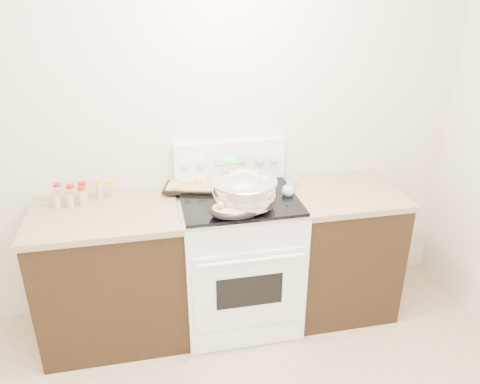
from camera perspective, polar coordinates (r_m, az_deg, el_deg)
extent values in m
cube|color=beige|center=(3.13, -7.88, 8.31)|extent=(4.00, 0.05, 2.70)
cube|color=black|center=(3.21, -15.13, -9.97)|extent=(0.90, 0.64, 0.88)
cube|color=brown|center=(2.98, -16.08, -2.63)|extent=(0.93, 0.67, 0.04)
cube|color=black|center=(3.44, 11.87, -7.08)|extent=(0.70, 0.64, 0.88)
cube|color=brown|center=(3.23, 12.57, -0.09)|extent=(0.73, 0.67, 0.04)
cube|color=white|center=(3.22, -0.18, -8.41)|extent=(0.76, 0.66, 0.92)
cube|color=white|center=(2.95, 1.16, -11.95)|extent=(0.70, 0.01, 0.55)
cube|color=black|center=(2.95, 1.19, -12.03)|extent=(0.42, 0.01, 0.22)
cylinder|color=white|center=(2.78, 1.38, -8.36)|extent=(0.65, 0.02, 0.02)
cube|color=white|center=(3.19, 1.09, -17.36)|extent=(0.70, 0.01, 0.14)
cube|color=silver|center=(3.00, -0.20, -0.90)|extent=(0.78, 0.68, 0.01)
cube|color=black|center=(2.99, -0.20, -0.69)|extent=(0.74, 0.64, 0.01)
cube|color=white|center=(3.20, -1.26, 3.87)|extent=(0.76, 0.07, 0.28)
cylinder|color=white|center=(3.12, -6.55, 3.40)|extent=(0.06, 0.02, 0.06)
cylinder|color=white|center=(3.12, -4.72, 3.54)|extent=(0.06, 0.02, 0.06)
cylinder|color=white|center=(3.19, 2.43, 4.07)|extent=(0.06, 0.02, 0.06)
cylinder|color=white|center=(3.22, 4.16, 4.19)|extent=(0.06, 0.02, 0.06)
cube|color=#19E533|center=(3.16, -1.12, 3.84)|extent=(0.09, 0.00, 0.04)
cube|color=silver|center=(3.14, -2.55, 3.73)|extent=(0.05, 0.00, 0.05)
cube|color=silver|center=(3.17, 0.31, 3.94)|extent=(0.05, 0.00, 0.05)
ellipsoid|color=silver|center=(2.82, 0.53, -0.43)|extent=(0.41, 0.41, 0.23)
cylinder|color=silver|center=(2.85, 0.52, -1.74)|extent=(0.21, 0.21, 0.01)
torus|color=silver|center=(2.78, 0.54, 1.31)|extent=(0.40, 0.40, 0.02)
cylinder|color=silver|center=(2.81, 0.53, 0.03)|extent=(0.37, 0.37, 0.13)
cylinder|color=olive|center=(2.79, 0.54, 1.08)|extent=(0.35, 0.35, 0.00)
cube|color=beige|center=(2.91, -0.96, 2.21)|extent=(0.04, 0.04, 0.03)
cube|color=beige|center=(2.84, -1.09, 1.70)|extent=(0.03, 0.03, 0.03)
cube|color=beige|center=(2.91, 1.56, 2.20)|extent=(0.03, 0.03, 0.02)
cube|color=beige|center=(2.84, 2.02, 1.64)|extent=(0.04, 0.04, 0.03)
cube|color=beige|center=(2.84, 0.79, 1.69)|extent=(0.04, 0.04, 0.03)
cube|color=beige|center=(2.68, 0.40, 0.20)|extent=(0.03, 0.03, 0.03)
cube|color=beige|center=(2.89, -0.35, 2.06)|extent=(0.04, 0.04, 0.03)
cube|color=beige|center=(2.85, 0.13, 1.77)|extent=(0.03, 0.03, 0.02)
cube|color=beige|center=(2.82, 3.21, 1.49)|extent=(0.05, 0.05, 0.03)
cube|color=beige|center=(2.73, 1.41, 0.71)|extent=(0.03, 0.03, 0.02)
cube|color=beige|center=(2.69, 0.59, 0.30)|extent=(0.03, 0.03, 0.02)
cube|color=beige|center=(2.72, -2.08, 0.62)|extent=(0.04, 0.04, 0.03)
cube|color=beige|center=(2.86, 1.71, 1.82)|extent=(0.05, 0.05, 0.03)
ellipsoid|color=black|center=(2.75, -0.28, -1.99)|extent=(0.39, 0.30, 0.08)
ellipsoid|color=tan|center=(2.74, -0.28, -1.77)|extent=(0.35, 0.27, 0.06)
sphere|color=tan|center=(2.75, -1.40, -1.05)|extent=(0.05, 0.05, 0.05)
sphere|color=tan|center=(2.74, 1.89, -1.14)|extent=(0.05, 0.05, 0.05)
sphere|color=tan|center=(2.74, 1.78, -0.95)|extent=(0.04, 0.04, 0.04)
sphere|color=tan|center=(2.74, 0.48, -1.00)|extent=(0.05, 0.05, 0.05)
sphere|color=tan|center=(2.72, -0.64, -1.25)|extent=(0.05, 0.05, 0.05)
sphere|color=tan|center=(2.68, -2.39, -1.65)|extent=(0.05, 0.05, 0.05)
sphere|color=tan|center=(2.74, -2.49, -0.95)|extent=(0.05, 0.05, 0.05)
sphere|color=tan|center=(2.78, -2.21, -0.54)|extent=(0.04, 0.04, 0.04)
cube|color=black|center=(3.14, -5.65, 0.74)|extent=(0.43, 0.36, 0.02)
cube|color=tan|center=(3.13, -5.66, 0.94)|extent=(0.39, 0.31, 0.02)
sphere|color=tan|center=(3.06, -7.80, 0.45)|extent=(0.04, 0.04, 0.04)
sphere|color=tan|center=(3.09, -7.68, 0.73)|extent=(0.03, 0.03, 0.03)
sphere|color=tan|center=(3.12, -6.74, 1.08)|extent=(0.04, 0.04, 0.04)
sphere|color=tan|center=(3.14, -5.21, 1.22)|extent=(0.04, 0.04, 0.04)
sphere|color=tan|center=(3.19, -3.68, 1.67)|extent=(0.05, 0.05, 0.05)
sphere|color=tan|center=(3.10, -5.77, 0.92)|extent=(0.03, 0.03, 0.03)
sphere|color=tan|center=(3.18, -7.83, 1.41)|extent=(0.04, 0.04, 0.04)
sphere|color=tan|center=(3.14, -3.18, 1.34)|extent=(0.04, 0.04, 0.04)
sphere|color=tan|center=(3.16, -8.29, 1.27)|extent=(0.04, 0.04, 0.04)
sphere|color=tan|center=(3.18, -7.57, 1.47)|extent=(0.04, 0.04, 0.04)
cylinder|color=#9A6E46|center=(2.99, 0.39, -0.37)|extent=(0.11, 0.27, 0.01)
sphere|color=#9A6E46|center=(2.89, 0.06, -1.20)|extent=(0.04, 0.04, 0.04)
sphere|color=#91BBD9|center=(3.02, 5.88, 0.17)|extent=(0.08, 0.08, 0.08)
cylinder|color=#91BBD9|center=(3.11, 6.48, 1.37)|extent=(0.16, 0.23, 0.07)
cylinder|color=#BFB28C|center=(3.17, -21.29, -0.24)|extent=(0.04, 0.04, 0.11)
cylinder|color=#B21414|center=(3.14, -21.47, 0.82)|extent=(0.05, 0.05, 0.02)
cylinder|color=#BFB28C|center=(3.15, -19.91, -0.29)|extent=(0.04, 0.04, 0.10)
cylinder|color=#B21414|center=(3.13, -20.06, 0.67)|extent=(0.05, 0.05, 0.02)
cylinder|color=#BFB28C|center=(3.15, -18.54, -0.02)|extent=(0.05, 0.05, 0.10)
cylinder|color=#B21414|center=(3.13, -18.68, 1.00)|extent=(0.05, 0.05, 0.02)
cylinder|color=#BFB28C|center=(3.14, -16.75, 0.23)|extent=(0.04, 0.04, 0.11)
cylinder|color=gold|center=(3.11, -16.89, 1.33)|extent=(0.04, 0.04, 0.02)
cylinder|color=#BFB28C|center=(3.14, -15.24, 0.20)|extent=(0.04, 0.04, 0.09)
cylinder|color=gold|center=(3.12, -15.34, 1.12)|extent=(0.05, 0.05, 0.02)
cylinder|color=#BFB28C|center=(3.10, -21.44, -1.01)|extent=(0.04, 0.04, 0.09)
cylinder|color=#B2B2B7|center=(3.08, -21.59, -0.11)|extent=(0.05, 0.05, 0.02)
cylinder|color=#BFB28C|center=(3.07, -20.01, -0.98)|extent=(0.05, 0.05, 0.09)
cylinder|color=#B2B2B7|center=(3.05, -20.16, -0.05)|extent=(0.05, 0.05, 0.02)
cylinder|color=#BFB28C|center=(3.07, -18.62, -0.63)|extent=(0.05, 0.05, 0.11)
cylinder|color=#B21414|center=(3.04, -18.78, 0.46)|extent=(0.05, 0.05, 0.02)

